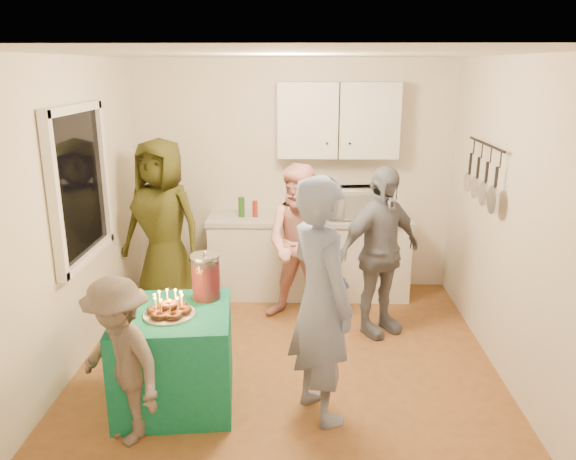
{
  "coord_description": "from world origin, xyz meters",
  "views": [
    {
      "loc": [
        0.13,
        -4.3,
        2.52
      ],
      "look_at": [
        0.0,
        0.35,
        1.15
      ],
      "focal_mm": 35.0,
      "sensor_mm": 36.0,
      "label": 1
    }
  ],
  "objects_px": {
    "man_birthday": "(321,301)",
    "woman_back_center": "(303,245)",
    "child_near_left": "(120,361)",
    "woman_back_left": "(163,226)",
    "counter": "(309,258)",
    "microwave": "(353,203)",
    "party_table": "(175,357)",
    "woman_back_right": "(380,252)",
    "punch_jar": "(206,278)"
  },
  "relations": [
    {
      "from": "man_birthday",
      "to": "woman_back_center",
      "type": "relative_size",
      "value": 1.13
    },
    {
      "from": "woman_back_center",
      "to": "child_near_left",
      "type": "xyz_separation_m",
      "value": [
        -1.23,
        -1.96,
        -0.21
      ]
    },
    {
      "from": "woman_back_left",
      "to": "man_birthday",
      "type": "bearing_deg",
      "value": -31.12
    },
    {
      "from": "counter",
      "to": "woman_back_left",
      "type": "height_order",
      "value": "woman_back_left"
    },
    {
      "from": "microwave",
      "to": "party_table",
      "type": "distance_m",
      "value": 2.76
    },
    {
      "from": "woman_back_left",
      "to": "microwave",
      "type": "bearing_deg",
      "value": 30.66
    },
    {
      "from": "woman_back_center",
      "to": "woman_back_right",
      "type": "xyz_separation_m",
      "value": [
        0.73,
        -0.25,
        0.01
      ]
    },
    {
      "from": "punch_jar",
      "to": "man_birthday",
      "type": "bearing_deg",
      "value": -22.75
    },
    {
      "from": "microwave",
      "to": "child_near_left",
      "type": "relative_size",
      "value": 0.48
    },
    {
      "from": "punch_jar",
      "to": "woman_back_center",
      "type": "distance_m",
      "value": 1.46
    },
    {
      "from": "man_birthday",
      "to": "microwave",
      "type": "bearing_deg",
      "value": -38.79
    },
    {
      "from": "counter",
      "to": "punch_jar",
      "type": "relative_size",
      "value": 6.47
    },
    {
      "from": "microwave",
      "to": "punch_jar",
      "type": "distance_m",
      "value": 2.34
    },
    {
      "from": "counter",
      "to": "party_table",
      "type": "xyz_separation_m",
      "value": [
        -1.04,
        -2.19,
        -0.05
      ]
    },
    {
      "from": "woman_back_center",
      "to": "counter",
      "type": "bearing_deg",
      "value": 98.09
    },
    {
      "from": "party_table",
      "to": "child_near_left",
      "type": "height_order",
      "value": "child_near_left"
    },
    {
      "from": "woman_back_center",
      "to": "child_near_left",
      "type": "bearing_deg",
      "value": -108.15
    },
    {
      "from": "counter",
      "to": "party_table",
      "type": "relative_size",
      "value": 2.59
    },
    {
      "from": "party_table",
      "to": "woman_back_center",
      "type": "bearing_deg",
      "value": 57.08
    },
    {
      "from": "woman_back_center",
      "to": "woman_back_right",
      "type": "height_order",
      "value": "woman_back_right"
    },
    {
      "from": "punch_jar",
      "to": "woman_back_right",
      "type": "distance_m",
      "value": 1.79
    },
    {
      "from": "woman_back_right",
      "to": "child_near_left",
      "type": "bearing_deg",
      "value": -173.41
    },
    {
      "from": "counter",
      "to": "man_birthday",
      "type": "distance_m",
      "value": 2.36
    },
    {
      "from": "punch_jar",
      "to": "man_birthday",
      "type": "distance_m",
      "value": 0.96
    },
    {
      "from": "microwave",
      "to": "woman_back_center",
      "type": "height_order",
      "value": "woman_back_center"
    },
    {
      "from": "woman_back_left",
      "to": "woman_back_center",
      "type": "relative_size",
      "value": 1.13
    },
    {
      "from": "woman_back_left",
      "to": "woman_back_center",
      "type": "height_order",
      "value": "woman_back_left"
    },
    {
      "from": "woman_back_right",
      "to": "child_near_left",
      "type": "relative_size",
      "value": 1.37
    },
    {
      "from": "counter",
      "to": "punch_jar",
      "type": "distance_m",
      "value": 2.16
    },
    {
      "from": "counter",
      "to": "woman_back_left",
      "type": "distance_m",
      "value": 1.66
    },
    {
      "from": "microwave",
      "to": "woman_back_center",
      "type": "distance_m",
      "value": 0.92
    },
    {
      "from": "party_table",
      "to": "woman_back_center",
      "type": "relative_size",
      "value": 0.53
    },
    {
      "from": "punch_jar",
      "to": "child_near_left",
      "type": "bearing_deg",
      "value": -123.8
    },
    {
      "from": "woman_back_right",
      "to": "counter",
      "type": "bearing_deg",
      "value": 90.27
    },
    {
      "from": "microwave",
      "to": "man_birthday",
      "type": "bearing_deg",
      "value": -107.19
    },
    {
      "from": "child_near_left",
      "to": "woman_back_center",
      "type": "bearing_deg",
      "value": 95.88
    },
    {
      "from": "man_birthday",
      "to": "child_near_left",
      "type": "xyz_separation_m",
      "value": [
        -1.36,
        -0.34,
        -0.31
      ]
    },
    {
      "from": "woman_back_left",
      "to": "child_near_left",
      "type": "distance_m",
      "value": 2.26
    },
    {
      "from": "child_near_left",
      "to": "woman_back_right",
      "type": "bearing_deg",
      "value": 79.11
    },
    {
      "from": "party_table",
      "to": "woman_back_left",
      "type": "xyz_separation_m",
      "value": [
        -0.49,
        1.77,
        0.53
      ]
    },
    {
      "from": "party_table",
      "to": "man_birthday",
      "type": "distance_m",
      "value": 1.23
    },
    {
      "from": "woman_back_right",
      "to": "woman_back_center",
      "type": "bearing_deg",
      "value": 126.57
    },
    {
      "from": "party_table",
      "to": "woman_back_right",
      "type": "bearing_deg",
      "value": 36.33
    },
    {
      "from": "punch_jar",
      "to": "woman_back_right",
      "type": "bearing_deg",
      "value": 33.88
    },
    {
      "from": "microwave",
      "to": "woman_back_right",
      "type": "bearing_deg",
      "value": -86.16
    },
    {
      "from": "counter",
      "to": "punch_jar",
      "type": "xyz_separation_m",
      "value": [
        -0.82,
        -1.94,
        0.5
      ]
    },
    {
      "from": "counter",
      "to": "microwave",
      "type": "bearing_deg",
      "value": 0.0
    },
    {
      "from": "counter",
      "to": "child_near_left",
      "type": "distance_m",
      "value": 2.96
    },
    {
      "from": "party_table",
      "to": "counter",
      "type": "bearing_deg",
      "value": 64.6
    },
    {
      "from": "party_table",
      "to": "punch_jar",
      "type": "height_order",
      "value": "punch_jar"
    }
  ]
}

